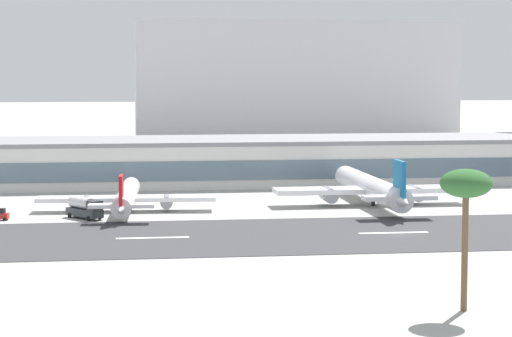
# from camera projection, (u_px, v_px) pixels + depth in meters

# --- Properties ---
(ground_plane) EXTENTS (1400.00, 1400.00, 0.00)m
(ground_plane) POSITION_uv_depth(u_px,v_px,m) (400.00, 235.00, 175.09)
(ground_plane) COLOR #A8A8A3
(runway_strip) EXTENTS (800.00, 37.92, 0.08)m
(runway_strip) POSITION_uv_depth(u_px,v_px,m) (398.00, 233.00, 176.73)
(runway_strip) COLOR #38383A
(runway_strip) RESTS_ON ground_plane
(runway_centreline_dash_3) EXTENTS (12.00, 1.20, 0.01)m
(runway_centreline_dash_3) POSITION_uv_depth(u_px,v_px,m) (153.00, 238.00, 171.38)
(runway_centreline_dash_3) COLOR white
(runway_centreline_dash_3) RESTS_ON runway_strip
(runway_centreline_dash_4) EXTENTS (12.00, 1.20, 0.01)m
(runway_centreline_dash_4) POSITION_uv_depth(u_px,v_px,m) (394.00, 233.00, 176.63)
(runway_centreline_dash_4) COLOR white
(runway_centreline_dash_4) RESTS_ON runway_strip
(terminal_building) EXTENTS (171.32, 29.18, 10.90)m
(terminal_building) POSITION_uv_depth(u_px,v_px,m) (237.00, 161.00, 253.53)
(terminal_building) COLOR silver
(terminal_building) RESTS_ON ground_plane
(distant_hotel_block) EXTENTS (120.37, 26.66, 45.69)m
(distant_hotel_block) POSITION_uv_depth(u_px,v_px,m) (296.00, 81.00, 394.07)
(distant_hotel_block) COLOR #BCBCC1
(distant_hotel_block) RESTS_ON ground_plane
(airliner_red_tail_gate_1) EXTENTS (35.03, 41.87, 8.74)m
(airliner_red_tail_gate_1) POSITION_uv_depth(u_px,v_px,m) (126.00, 198.00, 202.55)
(airliner_red_tail_gate_1) COLOR white
(airliner_red_tail_gate_1) RESTS_ON ground_plane
(airliner_blue_tail_gate_2) EXTENTS (40.08, 52.23, 10.90)m
(airliner_blue_tail_gate_2) POSITION_uv_depth(u_px,v_px,m) (373.00, 189.00, 211.63)
(airliner_blue_tail_gate_2) COLOR silver
(airliner_blue_tail_gate_2) RESTS_ON ground_plane
(service_fuel_truck_0) EXTENTS (7.20, 8.35, 3.95)m
(service_fuel_truck_0) POSITION_uv_depth(u_px,v_px,m) (85.00, 208.00, 193.42)
(service_fuel_truck_0) COLOR #2D3338
(service_fuel_truck_0) RESTS_ON ground_plane
(service_baggage_tug_1) EXTENTS (3.42, 2.31, 2.20)m
(service_baggage_tug_1) POSITION_uv_depth(u_px,v_px,m) (0.00, 215.00, 191.68)
(service_baggage_tug_1) COLOR #B2231E
(service_baggage_tug_1) RESTS_ON ground_plane
(palm_tree_0) EXTENTS (5.98, 5.98, 16.43)m
(palm_tree_0) POSITION_uv_depth(u_px,v_px,m) (466.00, 187.00, 118.80)
(palm_tree_0) COLOR brown
(palm_tree_0) RESTS_ON ground_plane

